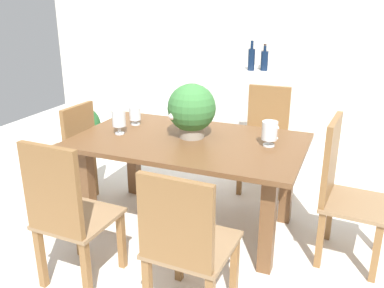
{
  "coord_description": "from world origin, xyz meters",
  "views": [
    {
      "loc": [
        1.14,
        -2.69,
        1.76
      ],
      "look_at": [
        -0.05,
        0.24,
        0.62
      ],
      "focal_mm": 38.83,
      "sensor_mm": 36.0,
      "label": 1
    }
  ],
  "objects": [
    {
      "name": "chair_near_right",
      "position": [
        0.38,
        -0.93,
        0.51
      ],
      "size": [
        0.47,
        0.49,
        0.93
      ],
      "rotation": [
        0.0,
        0.0,
        3.11
      ],
      "color": "brown",
      "rests_on": "ground"
    },
    {
      "name": "potted_plant_floor",
      "position": [
        -1.82,
        1.2,
        0.28
      ],
      "size": [
        0.36,
        0.36,
        0.51
      ],
      "color": "#423D38",
      "rests_on": "ground"
    },
    {
      "name": "dining_table",
      "position": [
        0.0,
        0.04,
        0.61
      ],
      "size": [
        1.72,
        1.02,
        0.73
      ],
      "color": "brown",
      "rests_on": "ground"
    },
    {
      "name": "kitchen_counter",
      "position": [
        -0.38,
        1.8,
        0.49
      ],
      "size": [
        1.46,
        0.7,
        0.99
      ],
      "primitive_type": "cube",
      "color": "silver",
      "rests_on": "ground"
    },
    {
      "name": "crystal_vase_center_near",
      "position": [
        0.59,
        0.12,
        0.84
      ],
      "size": [
        0.11,
        0.11,
        0.18
      ],
      "color": "silver",
      "rests_on": "dining_table"
    },
    {
      "name": "crystal_vase_left",
      "position": [
        -0.56,
        0.22,
        0.82
      ],
      "size": [
        0.1,
        0.1,
        0.15
      ],
      "color": "silver",
      "rests_on": "dining_table"
    },
    {
      "name": "wine_bottle_clear",
      "position": [
        0.12,
        1.95,
        1.09
      ],
      "size": [
        0.08,
        0.08,
        0.27
      ],
      "color": "black",
      "rests_on": "kitchen_counter"
    },
    {
      "name": "wine_bottle_tall",
      "position": [
        0.15,
        1.81,
        1.1
      ],
      "size": [
        0.08,
        0.08,
        0.27
      ],
      "color": "#0F1E38",
      "rests_on": "kitchen_counter"
    },
    {
      "name": "chair_head_end",
      "position": [
        -1.12,
        0.04,
        0.49
      ],
      "size": [
        0.49,
        0.43,
        0.9
      ],
      "rotation": [
        0.0,
        0.0,
        -1.62
      ],
      "color": "brown",
      "rests_on": "ground"
    },
    {
      "name": "ground_plane",
      "position": [
        0.0,
        0.0,
        0.0
      ],
      "size": [
        7.04,
        7.04,
        0.0
      ],
      "primitive_type": "plane",
      "color": "silver"
    },
    {
      "name": "wine_bottle_dark",
      "position": [
        0.02,
        1.76,
        1.11
      ],
      "size": [
        0.07,
        0.07,
        0.32
      ],
      "color": "#0F1E38",
      "rests_on": "kitchen_counter"
    },
    {
      "name": "chair_foot_end",
      "position": [
        1.12,
        0.05,
        0.55
      ],
      "size": [
        0.46,
        0.49,
        1.0
      ],
      "rotation": [
        0.0,
        0.0,
        1.5
      ],
      "color": "brown",
      "rests_on": "ground"
    },
    {
      "name": "chair_far_right",
      "position": [
        0.38,
        1.01,
        0.53
      ],
      "size": [
        0.45,
        0.45,
        0.97
      ],
      "rotation": [
        0.0,
        0.0,
        0.06
      ],
      "color": "brown",
      "rests_on": "ground"
    },
    {
      "name": "crystal_vase_right",
      "position": [
        -0.55,
        -0.05,
        0.86
      ],
      "size": [
        0.1,
        0.1,
        0.2
      ],
      "color": "silver",
      "rests_on": "dining_table"
    },
    {
      "name": "flower_centerpiece",
      "position": [
        -0.0,
        0.1,
        0.95
      ],
      "size": [
        0.36,
        0.36,
        0.41
      ],
      "color": "gray",
      "rests_on": "dining_table"
    },
    {
      "name": "chair_near_left",
      "position": [
        -0.39,
        -0.93,
        0.53
      ],
      "size": [
        0.44,
        0.46,
        0.99
      ],
      "rotation": [
        0.0,
        0.0,
        3.11
      ],
      "color": "brown",
      "rests_on": "ground"
    },
    {
      "name": "wine_glass",
      "position": [
        0.59,
        0.31,
        0.84
      ],
      "size": [
        0.07,
        0.07,
        0.15
      ],
      "color": "silver",
      "rests_on": "dining_table"
    },
    {
      "name": "back_wall",
      "position": [
        0.0,
        2.6,
        1.3
      ],
      "size": [
        6.4,
        0.1,
        2.6
      ],
      "primitive_type": "cube",
      "color": "beige",
      "rests_on": "ground"
    }
  ]
}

